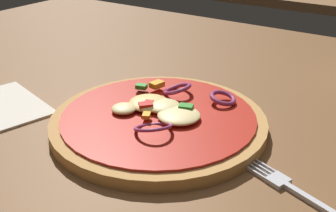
{
  "coord_description": "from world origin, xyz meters",
  "views": [
    {
      "loc": [
        0.31,
        -0.31,
        0.26
      ],
      "look_at": [
        0.06,
        0.06,
        0.05
      ],
      "focal_mm": 44.09,
      "sensor_mm": 36.0,
      "label": 1
    }
  ],
  "objects": [
    {
      "name": "pizza",
      "position": [
        0.06,
        0.04,
        0.04
      ],
      "size": [
        0.25,
        0.25,
        0.03
      ],
      "color": "tan",
      "rests_on": "dining_table"
    },
    {
      "name": "fork",
      "position": [
        0.24,
        0.0,
        0.03
      ],
      "size": [
        0.16,
        0.07,
        0.0
      ],
      "color": "silver",
      "rests_on": "dining_table"
    },
    {
      "name": "napkin",
      "position": [
        -0.15,
        -0.04,
        0.03
      ],
      "size": [
        0.15,
        0.13,
        0.0
      ],
      "color": "silver",
      "rests_on": "dining_table"
    },
    {
      "name": "dining_table",
      "position": [
        0.0,
        0.0,
        0.01
      ],
      "size": [
        1.24,
        1.08,
        0.03
      ],
      "color": "brown",
      "rests_on": "ground"
    }
  ]
}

